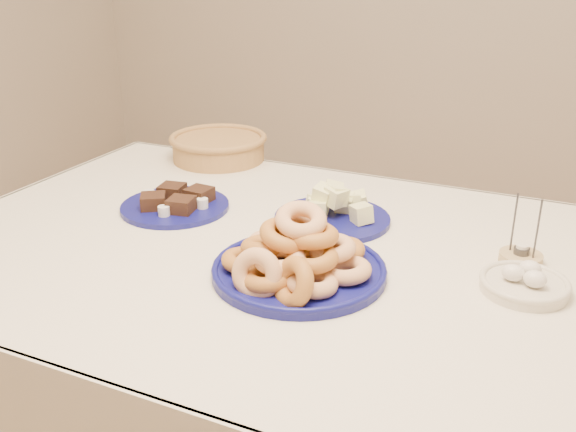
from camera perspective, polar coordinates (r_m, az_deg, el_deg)
The scene contains 7 objects.
dining_table at distance 1.46m, azimuth 0.83°, elevation -6.80°, with size 1.71×1.11×0.75m.
donut_platter at distance 1.28m, azimuth 0.85°, elevation -3.80°, with size 0.40×0.40×0.16m.
melon_plate at distance 1.56m, azimuth 4.07°, elevation 0.48°, with size 0.30×0.30×0.10m.
brownie_plate at distance 1.65m, azimuth -9.98°, elevation 1.10°, with size 0.33×0.33×0.05m.
wicker_basket at distance 2.02m, azimuth -6.20°, elevation 6.17°, with size 0.36×0.36×0.08m.
candle_holder at distance 1.43m, azimuth 19.99°, elevation -3.40°, with size 0.12×0.12×0.15m.
egg_bowl at distance 1.32m, azimuth 20.28°, elevation -5.61°, with size 0.17×0.17×0.06m.
Camera 1 is at (0.51, -1.16, 1.36)m, focal length 40.00 mm.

